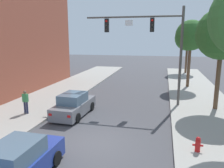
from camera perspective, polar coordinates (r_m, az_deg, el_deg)
ground_plane at (r=12.00m, az=-4.73°, el=-14.80°), size 120.00×120.00×0.00m
traffic_signal_mast at (r=17.81m, az=10.32°, el=11.61°), size 7.55×0.38×7.50m
car_lead_grey at (r=15.92m, az=-9.72°, el=-5.39°), size 1.97×4.30×1.60m
car_following_blue at (r=9.52m, az=-22.84°, el=-18.32°), size 1.91×4.28×1.60m
pedestrian_sidewalk_left_walker at (r=16.67m, az=-21.23°, el=-4.04°), size 0.36×0.22×1.64m
fire_hydrant at (r=11.44m, az=21.09°, el=-14.15°), size 0.48×0.24×0.72m
street_tree_second at (r=17.83m, az=26.32°, el=11.34°), size 3.67×3.67×7.32m
street_tree_third at (r=25.35m, az=19.50°, el=11.56°), size 3.20×3.20×7.09m
street_tree_farthest at (r=35.75m, az=18.77°, el=11.04°), size 3.77×3.77×7.12m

